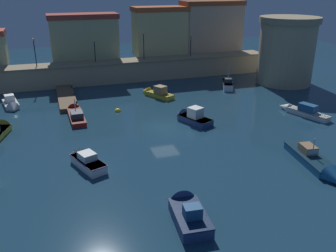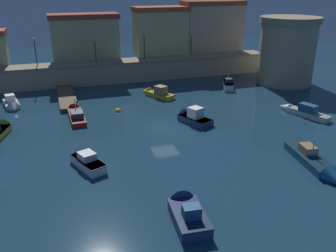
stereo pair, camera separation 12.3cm
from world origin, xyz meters
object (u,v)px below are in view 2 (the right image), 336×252
object	(u,v)px
quay_lamp_0	(35,48)
quay_lamp_1	(95,47)
moored_boat_5	(317,164)
moored_boat_9	(302,111)
moored_boat_2	(156,93)
quay_lamp_2	(144,41)
moored_boat_3	(228,83)
moored_boat_6	(186,211)
mooring_buoy_0	(118,111)
quay_lamp_3	(191,41)
moored_boat_11	(12,105)
moored_boat_4	(76,113)
moored_boat_7	(84,160)
moored_boat_0	(191,117)
fortress_tower	(287,51)

from	to	relation	value
quay_lamp_0	quay_lamp_1	distance (m)	7.77
moored_boat_5	moored_boat_9	distance (m)	12.44
quay_lamp_0	moored_boat_2	size ratio (longest dim) A/B	0.72
quay_lamp_2	moored_boat_3	world-z (taller)	quay_lamp_2
moored_boat_6	moored_boat_3	bearing A→B (deg)	-26.52
moored_boat_9	mooring_buoy_0	xyz separation A→B (m)	(-18.59, 7.33, -0.44)
moored_boat_9	mooring_buoy_0	size ratio (longest dim) A/B	8.79
quay_lamp_3	moored_boat_3	xyz separation A→B (m)	(2.30, -7.92, -4.65)
moored_boat_3	quay_lamp_3	bearing A→B (deg)	40.13
moored_boat_6	moored_boat_11	world-z (taller)	moored_boat_6
moored_boat_2	mooring_buoy_0	size ratio (longest dim) A/B	7.37
quay_lamp_0	moored_boat_4	distance (m)	14.54
quay_lamp_1	moored_boat_6	bearing A→B (deg)	-89.02
quay_lamp_3	moored_boat_9	distance (m)	21.49
quay_lamp_0	moored_boat_7	xyz separation A→B (m)	(3.26, -24.77, -4.91)
quay_lamp_1	moored_boat_7	xyz separation A→B (m)	(-4.51, -24.77, -4.62)
moored_boat_5	quay_lamp_3	bearing A→B (deg)	-175.00
mooring_buoy_0	moored_boat_3	bearing A→B (deg)	17.74
quay_lamp_1	moored_boat_7	bearing A→B (deg)	-100.32
quay_lamp_2	mooring_buoy_0	distance (m)	15.64
quay_lamp_3	moored_boat_3	bearing A→B (deg)	-73.83
quay_lamp_2	moored_boat_3	distance (m)	13.36
moored_boat_0	moored_boat_7	bearing A→B (deg)	94.99
moored_boat_11	moored_boat_4	bearing A→B (deg)	40.79
quay_lamp_3	moored_boat_11	bearing A→B (deg)	-162.21
quay_lamp_1	moored_boat_5	distance (m)	33.62
quay_lamp_0	quay_lamp_3	world-z (taller)	quay_lamp_0
moored_boat_4	moored_boat_5	distance (m)	24.25
moored_boat_4	moored_boat_5	xyz separation A→B (m)	(16.51, -17.77, 0.04)
quay_lamp_2	moored_boat_4	size ratio (longest dim) A/B	0.58
quay_lamp_3	moored_boat_2	bearing A→B (deg)	-132.79
moored_boat_4	mooring_buoy_0	bearing A→B (deg)	-90.38
fortress_tower	moored_boat_6	xyz separation A→B (m)	(-24.40, -25.09, -4.13)
quay_lamp_2	moored_boat_9	size ratio (longest dim) A/B	0.64
moored_boat_0	moored_boat_7	world-z (taller)	moored_boat_0
quay_lamp_3	moored_boat_5	world-z (taller)	quay_lamp_3
fortress_tower	quay_lamp_2	world-z (taller)	fortress_tower
moored_boat_0	moored_boat_9	bearing A→B (deg)	-123.04
quay_lamp_2	moored_boat_6	bearing A→B (deg)	-100.78
quay_lamp_2	moored_boat_7	world-z (taller)	quay_lamp_2
quay_lamp_3	mooring_buoy_0	world-z (taller)	quay_lamp_3
moored_boat_0	moored_boat_6	world-z (taller)	moored_boat_0
moored_boat_3	moored_boat_0	bearing A→B (deg)	161.55
moored_boat_6	moored_boat_11	size ratio (longest dim) A/B	1.05
fortress_tower	moored_boat_3	size ratio (longest dim) A/B	1.89
fortress_tower	moored_boat_6	distance (m)	35.23
moored_boat_2	moored_boat_3	world-z (taller)	moored_boat_3
moored_boat_3	moored_boat_7	xyz separation A→B (m)	(-21.02, -16.85, -0.06)
moored_boat_7	moored_boat_9	size ratio (longest dim) A/B	0.77
quay_lamp_3	moored_boat_9	size ratio (longest dim) A/B	0.55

